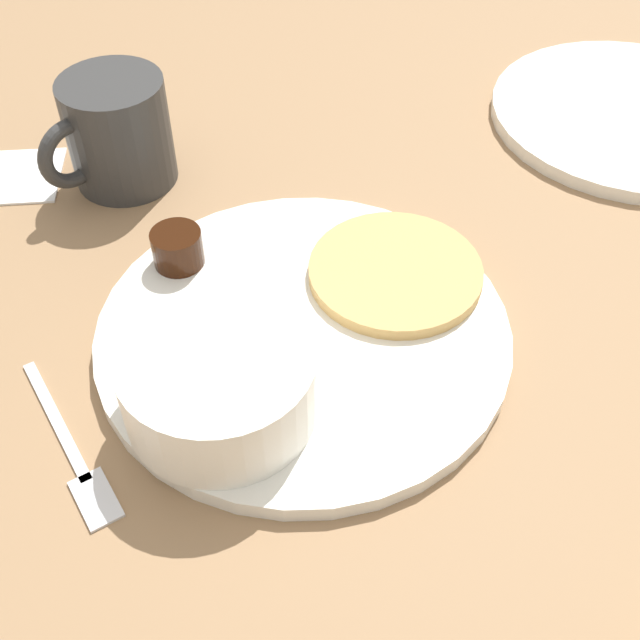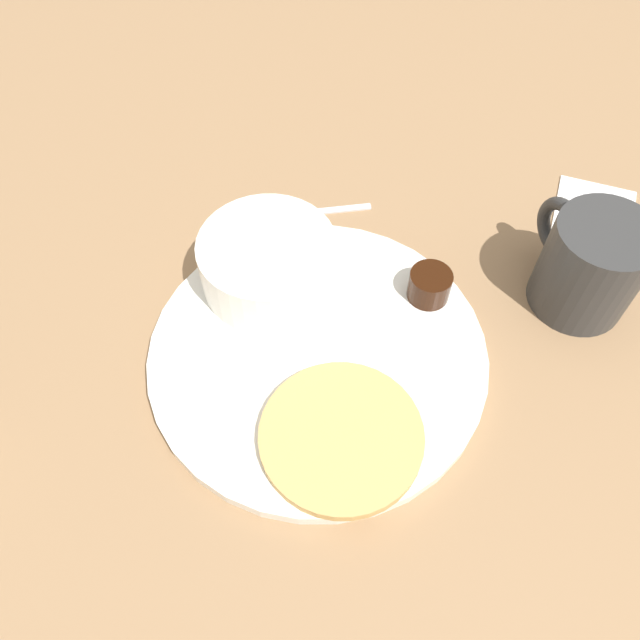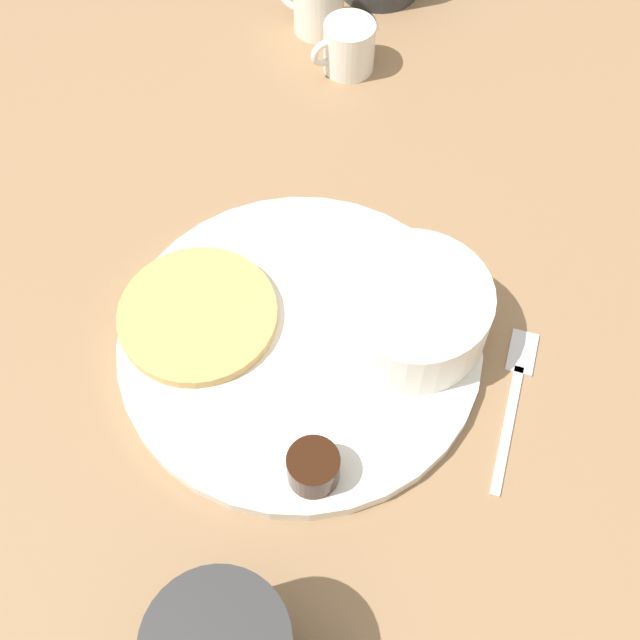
{
  "view_description": "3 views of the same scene",
  "coord_description": "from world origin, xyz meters",
  "px_view_note": "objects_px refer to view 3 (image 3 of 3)",
  "views": [
    {
      "loc": [
        0.03,
        -0.35,
        0.39
      ],
      "look_at": [
        0.01,
        -0.0,
        0.02
      ],
      "focal_mm": 45.0,
      "sensor_mm": 36.0,
      "label": 1
    },
    {
      "loc": [
        0.23,
        0.13,
        0.43
      ],
      "look_at": [
        -0.0,
        0.0,
        0.05
      ],
      "focal_mm": 35.0,
      "sensor_mm": 36.0,
      "label": 2
    },
    {
      "loc": [
        -0.25,
        0.17,
        0.52
      ],
      "look_at": [
        -0.01,
        -0.01,
        0.04
      ],
      "focal_mm": 45.0,
      "sensor_mm": 36.0,
      "label": 3
    }
  ],
  "objects_px": {
    "plate": "(300,341)",
    "bowl": "(412,309)",
    "creamer_pitcher_far": "(318,3)",
    "fork": "(515,388)",
    "creamer_pitcher_near": "(349,46)"
  },
  "relations": [
    {
      "from": "bowl",
      "to": "creamer_pitcher_near",
      "type": "xyz_separation_m",
      "value": [
        0.26,
        -0.15,
        -0.01
      ]
    },
    {
      "from": "plate",
      "to": "bowl",
      "type": "xyz_separation_m",
      "value": [
        -0.04,
        -0.07,
        0.03
      ]
    },
    {
      "from": "plate",
      "to": "bowl",
      "type": "height_order",
      "value": "bowl"
    },
    {
      "from": "bowl",
      "to": "creamer_pitcher_far",
      "type": "distance_m",
      "value": 0.36
    },
    {
      "from": "plate",
      "to": "bowl",
      "type": "relative_size",
      "value": 2.38
    },
    {
      "from": "fork",
      "to": "creamer_pitcher_far",
      "type": "bearing_deg",
      "value": -17.32
    },
    {
      "from": "creamer_pitcher_far",
      "to": "bowl",
      "type": "bearing_deg",
      "value": 153.72
    },
    {
      "from": "plate",
      "to": "fork",
      "type": "height_order",
      "value": "plate"
    },
    {
      "from": "creamer_pitcher_far",
      "to": "fork",
      "type": "bearing_deg",
      "value": 162.68
    },
    {
      "from": "bowl",
      "to": "plate",
      "type": "bearing_deg",
      "value": 58.52
    },
    {
      "from": "bowl",
      "to": "creamer_pitcher_near",
      "type": "bearing_deg",
      "value": -29.56
    },
    {
      "from": "creamer_pitcher_near",
      "to": "fork",
      "type": "xyz_separation_m",
      "value": [
        -0.34,
        0.12,
        -0.02
      ]
    },
    {
      "from": "creamer_pitcher_near",
      "to": "creamer_pitcher_far",
      "type": "distance_m",
      "value": 0.06
    },
    {
      "from": "bowl",
      "to": "creamer_pitcher_near",
      "type": "height_order",
      "value": "bowl"
    },
    {
      "from": "creamer_pitcher_near",
      "to": "bowl",
      "type": "bearing_deg",
      "value": 150.44
    }
  ]
}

